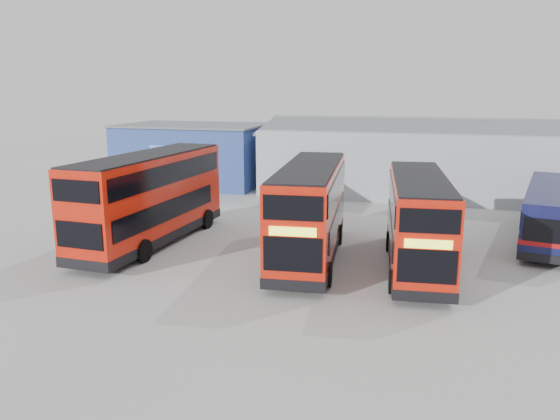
# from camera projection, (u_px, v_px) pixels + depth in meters

# --- Properties ---
(ground_plane) EXTENTS (120.00, 120.00, 0.00)m
(ground_plane) POSITION_uv_depth(u_px,v_px,m) (300.00, 256.00, 27.32)
(ground_plane) COLOR gray
(ground_plane) RESTS_ON ground
(office_block) EXTENTS (12.30, 8.32, 5.12)m
(office_block) POSITION_uv_depth(u_px,v_px,m) (194.00, 154.00, 47.41)
(office_block) COLOR navy
(office_block) RESTS_ON ground
(maintenance_shed) EXTENTS (30.50, 12.00, 5.89)m
(maintenance_shed) POSITION_uv_depth(u_px,v_px,m) (459.00, 160.00, 43.31)
(maintenance_shed) COLOR #9BA1AA
(maintenance_shed) RESTS_ON ground
(double_decker_left) EXTENTS (3.33, 11.61, 4.86)m
(double_decker_left) POSITION_uv_depth(u_px,v_px,m) (150.00, 200.00, 28.87)
(double_decker_left) COLOR red
(double_decker_left) RESTS_ON ground
(double_decker_centre) EXTENTS (3.77, 11.15, 4.63)m
(double_decker_centre) POSITION_uv_depth(u_px,v_px,m) (310.00, 213.00, 26.42)
(double_decker_centre) COLOR red
(double_decker_centre) RESTS_ON ground
(double_decker_right) EXTENTS (3.56, 10.41, 4.32)m
(double_decker_right) POSITION_uv_depth(u_px,v_px,m) (418.00, 223.00, 25.05)
(double_decker_right) COLOR red
(double_decker_right) RESTS_ON ground
(single_decker_blue) EXTENTS (4.60, 11.39, 3.02)m
(single_decker_blue) POSITION_uv_depth(u_px,v_px,m) (551.00, 214.00, 29.63)
(single_decker_blue) COLOR #0D153B
(single_decker_blue) RESTS_ON ground
(panel_van) EXTENTS (3.17, 5.37, 2.21)m
(panel_van) POSITION_uv_depth(u_px,v_px,m) (110.00, 175.00, 44.33)
(panel_van) COLOR white
(panel_van) RESTS_ON ground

